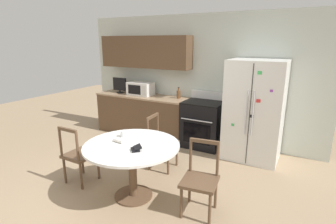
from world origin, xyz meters
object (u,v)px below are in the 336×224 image
object	(u,v)px
counter_bottle	(179,94)
dining_chair_left	(79,155)
countertop_tv	(120,85)
candle_glass	(124,134)
oven_range	(203,124)
refrigerator	(254,110)
dining_chair_right	(200,180)
microwave	(141,89)
wallet	(136,148)
dining_chair_far	(162,143)

from	to	relation	value
counter_bottle	dining_chair_left	distance (m)	2.47
countertop_tv	candle_glass	xyz separation A→B (m)	(1.68, -2.00, -0.29)
candle_glass	countertop_tv	bearing A→B (deg)	129.96
candle_glass	oven_range	bearing A→B (deg)	78.09
refrigerator	oven_range	xyz separation A→B (m)	(-0.98, 0.07, -0.42)
countertop_tv	dining_chair_right	world-z (taller)	countertop_tv
counter_bottle	dining_chair_left	xyz separation A→B (m)	(-0.46, -2.36, -0.55)
microwave	wallet	bearing A→B (deg)	-56.55
counter_bottle	oven_range	bearing A→B (deg)	-11.82
counter_bottle	candle_glass	bearing A→B (deg)	-84.56
counter_bottle	dining_chair_far	world-z (taller)	counter_bottle
countertop_tv	microwave	bearing A→B (deg)	2.67
countertop_tv	dining_chair_left	distance (m)	2.55
counter_bottle	refrigerator	bearing A→B (deg)	-7.18
dining_chair_far	oven_range	bearing A→B (deg)	165.35
microwave	candle_glass	xyz separation A→B (m)	(1.11, -2.03, -0.24)
refrigerator	counter_bottle	bearing A→B (deg)	172.82
oven_range	candle_glass	world-z (taller)	oven_range
refrigerator	counter_bottle	world-z (taller)	refrigerator
dining_chair_left	wallet	size ratio (longest dim) A/B	5.17
dining_chair_far	countertop_tv	bearing A→B (deg)	-127.60
refrigerator	dining_chair_far	world-z (taller)	refrigerator
oven_range	dining_chair_left	distance (m)	2.48
refrigerator	dining_chair_far	bearing A→B (deg)	-136.43
dining_chair_far	counter_bottle	bearing A→B (deg)	-168.10
oven_range	wallet	world-z (taller)	oven_range
refrigerator	dining_chair_far	size ratio (longest dim) A/B	1.96
dining_chair_right	candle_glass	bearing A→B (deg)	-10.13
dining_chair_right	dining_chair_left	bearing A→B (deg)	-1.70
refrigerator	dining_chair_far	xyz separation A→B (m)	(-1.22, -1.16, -0.45)
oven_range	dining_chair_right	distance (m)	2.17
microwave	candle_glass	world-z (taller)	microwave
oven_range	dining_chair_left	xyz separation A→B (m)	(-1.08, -2.23, -0.03)
dining_chair_left	wallet	xyz separation A→B (m)	(1.10, -0.06, 0.36)
dining_chair_left	countertop_tv	bearing A→B (deg)	114.93
microwave	wallet	world-z (taller)	microwave
countertop_tv	candle_glass	world-z (taller)	countertop_tv
dining_chair_right	dining_chair_far	bearing A→B (deg)	-46.08
refrigerator	wallet	distance (m)	2.42
refrigerator	dining_chair_far	distance (m)	1.75
counter_bottle	wallet	size ratio (longest dim) A/B	1.35
oven_range	microwave	bearing A→B (deg)	178.31
counter_bottle	wallet	distance (m)	2.51
microwave	dining_chair_left	world-z (taller)	microwave
refrigerator	oven_range	distance (m)	1.07
dining_chair_right	wallet	size ratio (longest dim) A/B	5.17
dining_chair_right	wallet	distance (m)	0.87
dining_chair_left	dining_chair_right	distance (m)	1.86
dining_chair_left	dining_chair_far	size ratio (longest dim) A/B	1.00
counter_bottle	candle_glass	size ratio (longest dim) A/B	2.67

